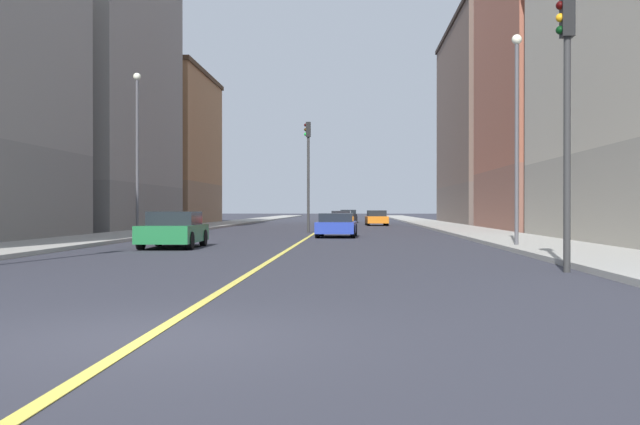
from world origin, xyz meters
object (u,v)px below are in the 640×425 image
building_left_far (505,124)px  car_orange (377,218)px  traffic_light_left_near (566,95)px  car_black (348,216)px  building_right_distant (152,149)px  car_blue (337,225)px  street_lamp_left_near (517,118)px  street_lamp_right_near (137,138)px  traffic_light_median_far (308,162)px  building_left_mid (573,57)px  car_green (174,230)px  car_red (341,218)px  building_right_midblock (78,92)px

building_left_far → car_orange: size_ratio=5.69×
traffic_light_left_near → car_black: bearing=95.3°
building_right_distant → car_black: bearing=23.5°
car_blue → street_lamp_left_near: bearing=-57.5°
building_left_far → street_lamp_right_near: size_ratio=2.94×
building_left_far → street_lamp_left_near: bearing=-100.9°
building_left_far → car_orange: (-12.26, -7.04, -8.72)m
traffic_light_median_far → car_black: traffic_light_median_far is taller
traffic_light_left_near → building_left_far: bearing=80.0°
building_left_mid → car_black: bearing=118.5°
street_lamp_left_near → traffic_light_left_near: bearing=-95.9°
building_left_mid → car_green: building_left_mid is taller
building_left_mid → car_red: size_ratio=4.85×
traffic_light_left_near → street_lamp_left_near: bearing=84.1°
car_green → car_orange: car_green is taller
building_right_midblock → car_green: 26.87m
building_right_midblock → street_lamp_right_near: bearing=-59.6°
car_blue → car_green: bearing=-119.2°
traffic_light_median_far → car_green: traffic_light_median_far is taller
street_lamp_right_near → car_red: size_ratio=1.70×
car_orange → building_left_far: bearing=29.9°
car_green → car_black: bearing=82.9°
building_right_distant → car_blue: building_right_distant is taller
building_left_far → car_green: size_ratio=5.44×
car_orange → building_left_mid: bearing=-49.7°
traffic_light_median_far → car_blue: 8.35m
building_left_mid → street_lamp_right_near: bearing=-151.6°
car_green → building_right_midblock: bearing=118.5°
car_blue → traffic_light_median_far: bearing=104.8°
building_left_mid → car_red: 24.39m
building_right_midblock → car_black: bearing=55.4°
traffic_light_median_far → car_red: (1.67, 19.63, -3.67)m
street_lamp_left_near → street_lamp_right_near: (-16.32, 8.37, 0.15)m
street_lamp_left_near → building_right_midblock: bearing=137.5°
street_lamp_right_near → building_left_mid: bearing=28.4°
street_lamp_left_near → car_blue: size_ratio=1.80×
building_left_far → building_right_midblock: (-32.94, -20.60, 0.02)m
building_left_far → traffic_light_left_near: (-9.33, -52.99, -5.32)m
car_black → car_red: size_ratio=0.86×
building_left_mid → car_black: (-14.76, 27.24, -10.57)m
street_lamp_right_near → car_orange: 30.66m
car_red → traffic_light_left_near: bearing=-82.8°
car_orange → car_black: bearing=101.1°
building_right_midblock → traffic_light_left_near: bearing=-53.9°
building_right_midblock → car_orange: 26.23m
car_black → car_orange: car_black is taller
building_left_mid → building_right_midblock: building_left_mid is taller
car_red → car_blue: car_red is taller
building_left_far → building_right_distant: bearing=-176.3°
traffic_light_left_near → car_red: bearing=97.2°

